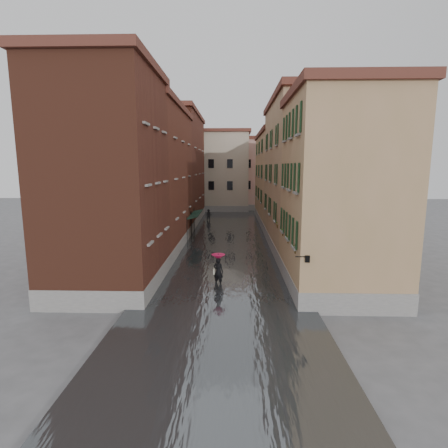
# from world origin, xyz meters

# --- Properties ---
(ground) EXTENTS (120.00, 120.00, 0.00)m
(ground) POSITION_xyz_m (0.00, 0.00, 0.00)
(ground) COLOR #545457
(ground) RESTS_ON ground
(floodwater) EXTENTS (10.00, 60.00, 0.20)m
(floodwater) POSITION_xyz_m (0.00, 13.00, 0.10)
(floodwater) COLOR #404447
(floodwater) RESTS_ON ground
(building_left_near) EXTENTS (6.00, 8.00, 13.00)m
(building_left_near) POSITION_xyz_m (-7.00, -2.00, 6.50)
(building_left_near) COLOR brown
(building_left_near) RESTS_ON ground
(building_left_mid) EXTENTS (6.00, 14.00, 12.50)m
(building_left_mid) POSITION_xyz_m (-7.00, 9.00, 6.25)
(building_left_mid) COLOR #5C291D
(building_left_mid) RESTS_ON ground
(building_left_far) EXTENTS (6.00, 16.00, 14.00)m
(building_left_far) POSITION_xyz_m (-7.00, 24.00, 7.00)
(building_left_far) COLOR brown
(building_left_far) RESTS_ON ground
(building_right_near) EXTENTS (6.00, 8.00, 11.50)m
(building_right_near) POSITION_xyz_m (7.00, -2.00, 5.75)
(building_right_near) COLOR #9E7E51
(building_right_near) RESTS_ON ground
(building_right_mid) EXTENTS (6.00, 14.00, 13.00)m
(building_right_mid) POSITION_xyz_m (7.00, 9.00, 6.50)
(building_right_mid) COLOR tan
(building_right_mid) RESTS_ON ground
(building_right_far) EXTENTS (6.00, 16.00, 11.50)m
(building_right_far) POSITION_xyz_m (7.00, 24.00, 5.75)
(building_right_far) COLOR #9E7E51
(building_right_far) RESTS_ON ground
(building_end_cream) EXTENTS (12.00, 9.00, 13.00)m
(building_end_cream) POSITION_xyz_m (-3.00, 38.00, 6.50)
(building_end_cream) COLOR #C3AF9B
(building_end_cream) RESTS_ON ground
(building_end_pink) EXTENTS (10.00, 9.00, 12.00)m
(building_end_pink) POSITION_xyz_m (6.00, 40.00, 6.00)
(building_end_pink) COLOR #CBA08E
(building_end_pink) RESTS_ON ground
(awning_near) EXTENTS (1.09, 3.20, 2.80)m
(awning_near) POSITION_xyz_m (-3.48, 12.24, 2.47)
(awning_near) COLOR black
(awning_near) RESTS_ON ground
(awning_far) EXTENTS (1.09, 2.81, 2.80)m
(awning_far) POSITION_xyz_m (-3.49, 15.54, 2.46)
(awning_far) COLOR black
(awning_far) RESTS_ON ground
(wall_lantern) EXTENTS (0.71, 0.22, 0.35)m
(wall_lantern) POSITION_xyz_m (4.33, -6.00, 3.01)
(wall_lantern) COLOR black
(wall_lantern) RESTS_ON ground
(window_planters) EXTENTS (0.59, 8.69, 0.84)m
(window_planters) POSITION_xyz_m (4.12, -0.78, 3.51)
(window_planters) COLOR brown
(window_planters) RESTS_ON ground
(pedestrian_main) EXTENTS (0.92, 0.92, 2.06)m
(pedestrian_main) POSITION_xyz_m (-0.32, -1.62, 1.22)
(pedestrian_main) COLOR black
(pedestrian_main) RESTS_ON ground
(pedestrian_far) EXTENTS (0.87, 0.70, 1.72)m
(pedestrian_far) POSITION_xyz_m (-2.79, 24.60, 0.86)
(pedestrian_far) COLOR black
(pedestrian_far) RESTS_ON ground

